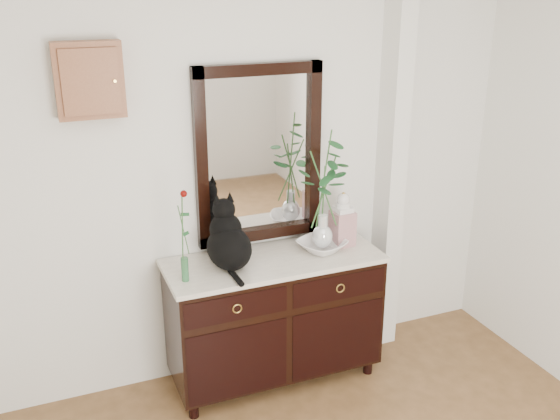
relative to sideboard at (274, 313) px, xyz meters
name	(u,v)px	position (x,y,z in m)	size (l,w,h in m)	color
wall_back	(243,171)	(-0.10, 0.25, 0.88)	(3.60, 0.04, 2.70)	silver
pilaster	(392,157)	(0.90, 0.17, 0.88)	(0.12, 0.20, 2.70)	silver
sideboard	(274,313)	(0.00, 0.00, 0.00)	(1.33, 0.52, 0.82)	black
wall_mirror	(259,155)	(0.00, 0.24, 0.97)	(0.80, 0.06, 1.10)	black
key_cabinet	(89,80)	(-0.95, 0.21, 1.48)	(0.35, 0.10, 0.40)	brown
cat	(229,235)	(-0.28, -0.01, 0.58)	(0.29, 0.36, 0.41)	black
lotus_bowl	(322,246)	(0.32, -0.01, 0.41)	(0.29, 0.29, 0.07)	white
vase_branches	(324,190)	(0.32, -0.01, 0.78)	(0.36, 0.36, 0.77)	silver
bud_vase_rose	(183,236)	(-0.57, -0.09, 0.65)	(0.07, 0.07, 0.55)	#30673D
ginger_jar	(343,218)	(0.48, 0.04, 0.55)	(0.13, 0.13, 0.36)	silver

